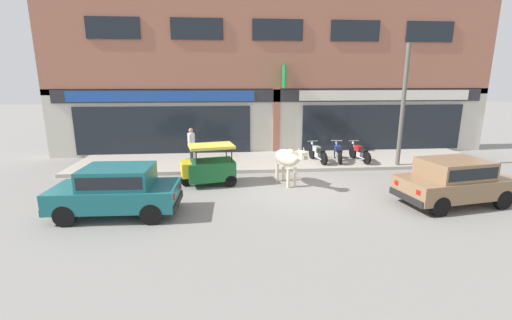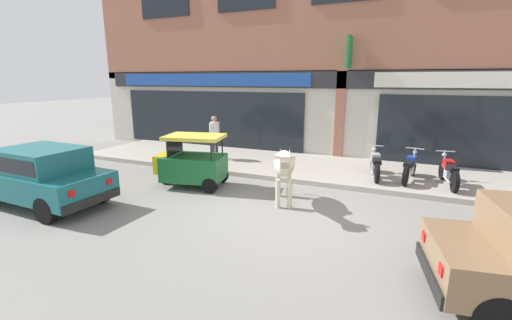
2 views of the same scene
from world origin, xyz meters
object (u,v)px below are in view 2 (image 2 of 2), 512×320
Objects in this scene: motorcycle_2 at (449,172)px; pedestrian at (214,133)px; motorcycle_1 at (410,168)px; cow at (284,165)px; auto_rickshaw at (192,164)px; motorcycle_0 at (375,165)px; car_1 at (42,174)px.

motorcycle_2 is 1.13× the size of pedestrian.
motorcycle_1 is 1.13× the size of pedestrian.
pedestrian reaches higher than cow.
pedestrian reaches higher than motorcycle_2.
cow is at bearing -134.94° from motorcycle_1.
cow reaches higher than auto_rickshaw.
cow is 1.14× the size of motorcycle_2.
motorcycle_0 is at bearing 178.08° from motorcycle_2.
cow is at bearing -123.98° from motorcycle_0.
pedestrian is at bearing 178.10° from motorcycle_1.
motorcycle_0 is 0.97m from motorcycle_1.
cow is 4.85m from motorcycle_2.
auto_rickshaw is at bearing -151.89° from motorcycle_0.
motorcycle_0 is 1.00× the size of motorcycle_2.
motorcycle_2 is at bearing 29.66° from car_1.
car_1 is at bearing -131.90° from auto_rickshaw.
motorcycle_1 is at bearing 33.00° from car_1.
cow is 3.52m from motorcycle_0.
pedestrian is at bearing 74.08° from car_1.
motorcycle_1 is 6.76m from pedestrian.
auto_rickshaw is 6.41m from motorcycle_1.
car_1 is (-5.42, -2.49, -0.19)m from cow.
motorcycle_0 is 1.12× the size of pedestrian.
pedestrian is (-3.82, 3.14, 0.13)m from cow.
auto_rickshaw reaches higher than car_1.
motorcycle_0 is 5.80m from pedestrian.
pedestrian is at bearing 140.53° from cow.
auto_rickshaw is 1.17× the size of motorcycle_1.
motorcycle_2 is (9.34, 5.32, -0.28)m from car_1.
motorcycle_0 is at bearing 28.11° from auto_rickshaw.
pedestrian reaches higher than motorcycle_1.
pedestrian is at bearing 177.50° from motorcycle_0.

